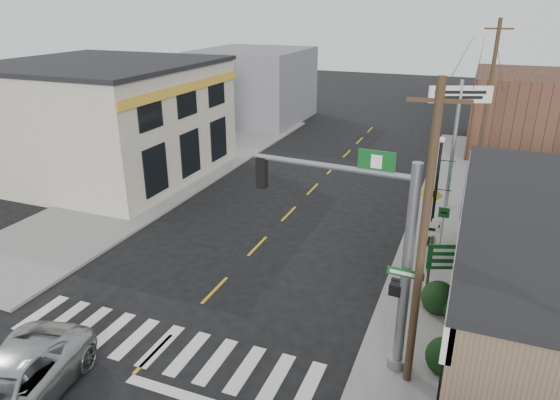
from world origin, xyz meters
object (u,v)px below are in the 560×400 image
at_px(guide_sign, 448,263).
at_px(dance_center_sign, 458,113).
at_px(bare_tree, 520,211).
at_px(utility_pole_near, 423,242).
at_px(utility_pole_far, 489,97).
at_px(fire_hydrant, 404,287).
at_px(traffic_signal_pole, 380,245).
at_px(lamp_post, 438,184).
at_px(suv, 5,391).

bearing_deg(guide_sign, dance_center_sign, 73.57).
bearing_deg(guide_sign, bare_tree, 5.37).
distance_m(utility_pole_near, utility_pole_far, 21.17).
bearing_deg(fire_hydrant, traffic_signal_pole, -95.16).
distance_m(bare_tree, utility_pole_near, 5.90).
height_order(guide_sign, lamp_post, lamp_post).
bearing_deg(lamp_post, guide_sign, -65.26).
distance_m(suv, fire_hydrant, 13.00).
bearing_deg(guide_sign, suv, -158.02).
bearing_deg(utility_pole_near, fire_hydrant, 92.45).
xyz_separation_m(dance_center_sign, bare_tree, (2.66, -9.02, -1.37)).
relative_size(bare_tree, utility_pole_near, 0.54).
xyz_separation_m(fire_hydrant, dance_center_sign, (0.76, 9.87, 4.61)).
height_order(suv, traffic_signal_pole, traffic_signal_pole).
height_order(lamp_post, utility_pole_far, utility_pole_far).
distance_m(lamp_post, bare_tree, 4.88).
bearing_deg(bare_tree, utility_pole_far, 94.46).
height_order(lamp_post, dance_center_sign, dance_center_sign).
relative_size(bare_tree, utility_pole_far, 0.49).
bearing_deg(dance_center_sign, utility_pole_near, -110.69).
relative_size(lamp_post, bare_tree, 1.08).
distance_m(fire_hydrant, bare_tree, 4.79).
distance_m(traffic_signal_pole, utility_pole_near, 1.32).
relative_size(traffic_signal_pole, fire_hydrant, 9.18).
distance_m(traffic_signal_pole, fire_hydrant, 5.29).
bearing_deg(bare_tree, suv, -140.05).
bearing_deg(bare_tree, traffic_signal_pole, -128.24).
distance_m(traffic_signal_pole, lamp_post, 8.74).
bearing_deg(lamp_post, fire_hydrant, -82.19).
bearing_deg(fire_hydrant, utility_pole_near, -79.81).
relative_size(guide_sign, bare_tree, 0.57).
bearing_deg(traffic_signal_pole, lamp_post, 88.31).
distance_m(suv, dance_center_sign, 22.06).
bearing_deg(lamp_post, traffic_signal_pole, -81.73).
distance_m(lamp_post, dance_center_sign, 5.59).
relative_size(guide_sign, fire_hydrant, 3.71).
height_order(dance_center_sign, bare_tree, dance_center_sign).
bearing_deg(utility_pole_far, traffic_signal_pole, -99.91).
xyz_separation_m(guide_sign, lamp_post, (-0.91, 4.81, 1.18)).
height_order(utility_pole_near, utility_pole_far, utility_pole_far).
xyz_separation_m(bare_tree, utility_pole_far, (-1.24, 15.89, 1.15)).
relative_size(guide_sign, utility_pole_far, 0.28).
relative_size(traffic_signal_pole, utility_pole_near, 0.76).
bearing_deg(traffic_signal_pole, bare_tree, 55.78).
height_order(traffic_signal_pole, dance_center_sign, dance_center_sign).
bearing_deg(utility_pole_far, guide_sign, -95.50).
xyz_separation_m(guide_sign, dance_center_sign, (-0.66, 9.98, 3.28)).
height_order(guide_sign, bare_tree, bare_tree).
height_order(traffic_signal_pole, utility_pole_near, utility_pole_near).
distance_m(lamp_post, utility_pole_far, 12.30).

